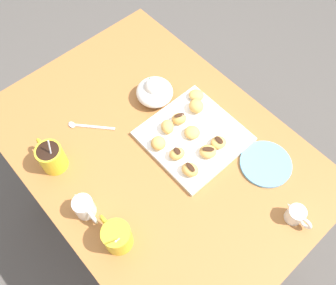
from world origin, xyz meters
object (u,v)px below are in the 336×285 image
Objects in this scene: pastry_plate_square at (193,136)px; cream_pitcher_white at (84,207)px; coffee_mug_yellow_right at (51,157)px; beignet_1 at (177,154)px; ice_cream_bowl at (155,91)px; beignet_9 at (158,143)px; beignet_2 at (190,170)px; beignet_4 at (192,132)px; beignet_5 at (167,127)px; dining_table at (157,165)px; beignet_6 at (179,119)px; chocolate_sauce_pitcher at (296,215)px; beignet_3 at (196,106)px; beignet_0 at (208,152)px; beignet_7 at (196,95)px; coffee_mug_yellow_left at (117,236)px; beignet_8 at (218,142)px; saucer_sky_left at (266,164)px.

cream_pitcher_white is (0.03, 0.42, 0.03)m from pastry_plate_square.
cream_pitcher_white is (-0.20, 0.02, -0.01)m from coffee_mug_yellow_right.
beignet_1 is at bearing -98.48° from cream_pitcher_white.
ice_cream_bowl is 2.59× the size of beignet_9.
pastry_plate_square is 0.14m from beignet_2.
beignet_4 is 0.08m from beignet_5.
beignet_2 is (-0.31, -0.30, -0.02)m from coffee_mug_yellow_right.
dining_table is 22.12× the size of beignet_6.
chocolate_sauce_pitcher is 0.48m from beignet_5.
beignet_3 is 0.19m from beignet_9.
beignet_0 is 1.03× the size of beignet_7.
beignet_0 is (-0.31, -0.38, -0.02)m from coffee_mug_yellow_right.
beignet_5 is (0.02, -0.07, 0.17)m from dining_table.
beignet_9 is (-0.06, 0.23, 0.00)m from beignet_7.
beignet_7 is 1.07× the size of beignet_9.
pastry_plate_square is 0.41m from coffee_mug_yellow_left.
beignet_5 is 0.05m from beignet_6.
beignet_3 is at bearing -16.36° from beignet_8.
coffee_mug_yellow_left reaches higher than beignet_9.
beignet_9 reaches higher than beignet_0.
beignet_7 is (0.03, -0.11, -0.00)m from beignet_6.
dining_table is 3.69× the size of pastry_plate_square.
beignet_4 reaches higher than saucer_sky_left.
cream_pitcher_white is 0.63× the size of saucer_sky_left.
beignet_4 is (0.23, 0.11, 0.03)m from saucer_sky_left.
beignet_8 is at bearing -156.08° from beignet_4.
chocolate_sauce_pitcher reaches higher than beignet_1.
cream_pitcher_white is 1.92× the size of beignet_2.
coffee_mug_yellow_left is at bearing 55.72° from chocolate_sauce_pitcher.
dining_table is 0.39m from saucer_sky_left.
ice_cream_bowl is 1.40× the size of chocolate_sauce_pitcher.
dining_table is 0.19m from beignet_1.
beignet_5 is 0.18m from beignet_8.
dining_table is 7.86× the size of coffee_mug_yellow_left.
chocolate_sauce_pitcher is 1.72× the size of beignet_7.
dining_table is 0.26m from beignet_8.
chocolate_sauce_pitcher reaches higher than beignet_8.
coffee_mug_yellow_left is at bearing 93.55° from beignet_8.
chocolate_sauce_pitcher is (-0.40, -0.03, 0.02)m from pastry_plate_square.
chocolate_sauce_pitcher is 0.32m from beignet_8.
coffee_mug_yellow_right is at bearing 60.52° from pastry_plate_square.
beignet_3 is at bearing -154.56° from ice_cream_bowl.
beignet_9 reaches higher than dining_table.
coffee_mug_yellow_right is 0.38m from beignet_5.
beignet_4 is (-0.02, -0.41, -0.01)m from cream_pitcher_white.
coffee_mug_yellow_right is 2.81× the size of beignet_5.
beignet_7 is (0.50, -0.08, -0.00)m from chocolate_sauce_pitcher.
coffee_mug_yellow_right is 0.53m from beignet_8.
beignet_4 is (0.11, -0.40, -0.02)m from coffee_mug_yellow_left.
cream_pitcher_white is at bearing 75.04° from beignet_0.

